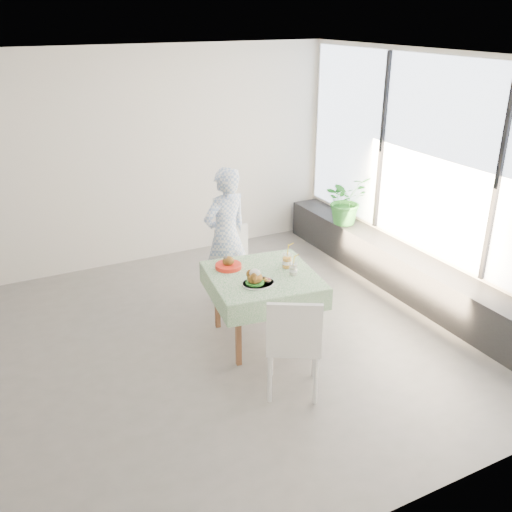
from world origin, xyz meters
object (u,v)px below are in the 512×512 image
potted_plant (346,200)px  juice_cup_orange (287,261)px  chair_near (293,361)px  diner (226,236)px  cafe_table (263,299)px  main_dish (257,280)px  chair_far (238,280)px

potted_plant → juice_cup_orange: bearing=-141.3°
chair_near → diner: (0.21, 1.88, 0.50)m
cafe_table → juice_cup_orange: juice_cup_orange is taller
cafe_table → main_dish: main_dish is taller
diner → main_dish: 1.17m
cafe_table → diner: bearing=88.0°
diner → juice_cup_orange: (0.26, -0.94, 0.01)m
chair_far → juice_cup_orange: 1.01m
chair_near → juice_cup_orange: 1.16m
juice_cup_orange → potted_plant: size_ratio=0.46×
cafe_table → potted_plant: bearing=34.9°
diner → juice_cup_orange: 0.98m
main_dish → juice_cup_orange: 0.51m
juice_cup_orange → cafe_table: bearing=-174.0°
chair_far → cafe_table: bearing=-99.2°
cafe_table → chair_near: (-0.17, -0.91, -0.16)m
cafe_table → main_dish: bearing=-131.9°
potted_plant → main_dish: bearing=-143.9°
main_dish → potted_plant: potted_plant is taller
cafe_table → chair_near: size_ratio=1.20×
potted_plant → chair_far: bearing=-164.3°
diner → main_dish: diner is taller
chair_far → main_dish: bearing=-106.1°
cafe_table → juice_cup_orange: (0.30, 0.03, 0.35)m
chair_near → potted_plant: size_ratio=1.49×
chair_far → diner: diner is taller
main_dish → diner: bearing=80.3°
chair_far → juice_cup_orange: size_ratio=2.93×
cafe_table → potted_plant: potted_plant is taller
cafe_table → chair_far: bearing=80.8°
chair_far → chair_near: (-0.31, -1.78, 0.03)m
juice_cup_orange → chair_near: bearing=-116.6°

